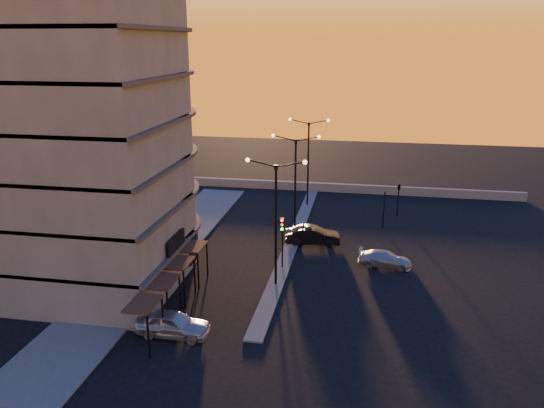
{
  "coord_description": "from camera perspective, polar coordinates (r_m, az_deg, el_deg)",
  "views": [
    {
      "loc": [
        6.11,
        -35.09,
        17.29
      ],
      "look_at": [
        -1.36,
        5.91,
        4.38
      ],
      "focal_mm": 35.0,
      "sensor_mm": 36.0,
      "label": 1
    }
  ],
  "objects": [
    {
      "name": "ground",
      "position": [
        39.59,
        0.4,
        -8.68
      ],
      "size": [
        120.0,
        120.0,
        0.0
      ],
      "primitive_type": "plane",
      "color": "black",
      "rests_on": "ground"
    },
    {
      "name": "sidewalk_west",
      "position": [
        45.83,
        -11.81,
        -5.25
      ],
      "size": [
        5.0,
        40.0,
        0.12
      ],
      "primitive_type": "cube",
      "color": "#535350",
      "rests_on": "ground"
    },
    {
      "name": "median",
      "position": [
        48.65,
        2.44,
        -3.54
      ],
      "size": [
        1.2,
        36.0,
        0.12
      ],
      "primitive_type": "cube",
      "color": "#535350",
      "rests_on": "ground"
    },
    {
      "name": "parapet",
      "position": [
        63.49,
        6.25,
        1.78
      ],
      "size": [
        44.0,
        0.5,
        1.0
      ],
      "primitive_type": "cube",
      "color": "slate",
      "rests_on": "ground"
    },
    {
      "name": "building",
      "position": [
        40.83,
        -19.53,
        8.67
      ],
      "size": [
        14.35,
        17.08,
        25.0
      ],
      "color": "#615E56",
      "rests_on": "ground"
    },
    {
      "name": "streetlamp_near",
      "position": [
        37.49,
        0.42,
        -0.97
      ],
      "size": [
        4.32,
        0.32,
        9.51
      ],
      "color": "black",
      "rests_on": "ground"
    },
    {
      "name": "streetlamp_mid",
      "position": [
        46.98,
        2.53,
        2.78
      ],
      "size": [
        4.32,
        0.32,
        9.51
      ],
      "color": "black",
      "rests_on": "ground"
    },
    {
      "name": "streetlamp_far",
      "position": [
        56.65,
        3.92,
        5.26
      ],
      "size": [
        4.32,
        0.32,
        9.51
      ],
      "color": "black",
      "rests_on": "ground"
    },
    {
      "name": "traffic_light_main",
      "position": [
        41.06,
        1.1,
        -3.32
      ],
      "size": [
        0.28,
        0.44,
        4.25
      ],
      "color": "black",
      "rests_on": "ground"
    },
    {
      "name": "signal_east_a",
      "position": [
        51.47,
        11.95,
        -0.53
      ],
      "size": [
        0.13,
        0.16,
        3.6
      ],
      "color": "black",
      "rests_on": "ground"
    },
    {
      "name": "signal_east_b",
      "position": [
        55.06,
        13.5,
        1.79
      ],
      "size": [
        0.42,
        1.99,
        3.6
      ],
      "color": "black",
      "rests_on": "ground"
    },
    {
      "name": "car_hatchback",
      "position": [
        33.59,
        -10.63,
        -12.55
      ],
      "size": [
        4.61,
        1.94,
        1.56
      ],
      "primitive_type": "imported",
      "rotation": [
        0.0,
        0.0,
        1.55
      ],
      "color": "#ABADB3",
      "rests_on": "ground"
    },
    {
      "name": "car_sedan",
      "position": [
        46.99,
        4.39,
        -3.39
      ],
      "size": [
        4.98,
        2.28,
        1.58
      ],
      "primitive_type": "imported",
      "rotation": [
        0.0,
        0.0,
        1.7
      ],
      "color": "black",
      "rests_on": "ground"
    },
    {
      "name": "car_wagon",
      "position": [
        43.38,
        12.07,
        -5.8
      ],
      "size": [
        4.39,
        2.2,
        1.22
      ],
      "primitive_type": "imported",
      "rotation": [
        0.0,
        0.0,
        1.45
      ],
      "color": "#A2A5A9",
      "rests_on": "ground"
    }
  ]
}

